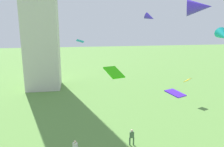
{
  "coord_description": "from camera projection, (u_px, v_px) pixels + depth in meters",
  "views": [
    {
      "loc": [
        -4.19,
        -1.12,
        12.64
      ],
      "look_at": [
        -0.51,
        20.83,
        7.57
      ],
      "focal_mm": 35.8,
      "sensor_mm": 36.0,
      "label": 1
    }
  ],
  "objects": [
    {
      "name": "kite_flying_4",
      "position": [
        199.0,
        7.0,
        19.65
      ],
      "size": [
        2.58,
        2.32,
        1.57
      ],
      "rotation": [
        0.0,
        0.0,
        1.07
      ],
      "color": "#4E31DB"
    },
    {
      "name": "kite_flying_5",
      "position": [
        187.0,
        80.0,
        35.83
      ],
      "size": [
        1.38,
        1.33,
        0.66
      ],
      "rotation": [
        0.0,
        0.0,
        3.73
      ],
      "color": "#C4A10D"
    },
    {
      "name": "kite_flying_3",
      "position": [
        150.0,
        17.0,
        23.58
      ],
      "size": [
        1.36,
        1.28,
        1.02
      ],
      "rotation": [
        0.0,
        0.0,
        0.9
      ],
      "color": "#4E36E0"
    },
    {
      "name": "person_5",
      "position": [
        75.0,
        147.0,
        21.42
      ],
      "size": [
        0.5,
        0.45,
        1.68
      ],
      "rotation": [
        0.0,
        0.0,
        2.55
      ],
      "color": "silver",
      "rests_on": "ground_plane"
    },
    {
      "name": "person_4",
      "position": [
        132.0,
        136.0,
        23.41
      ],
      "size": [
        0.55,
        0.35,
        1.79
      ],
      "rotation": [
        0.0,
        0.0,
        6.1
      ],
      "color": "#51754C",
      "rests_on": "ground_plane"
    },
    {
      "name": "kite_flying_1",
      "position": [
        223.0,
        36.0,
        29.72
      ],
      "size": [
        1.86,
        2.71,
        2.16
      ],
      "rotation": [
        0.0,
        0.0,
        6.14
      ],
      "color": "#19B6B7"
    },
    {
      "name": "kite_flying_0",
      "position": [
        175.0,
        93.0,
        18.1
      ],
      "size": [
        1.55,
        1.78,
        0.29
      ],
      "rotation": [
        0.0,
        0.0,
        5.13
      ],
      "color": "#481DCC"
    },
    {
      "name": "kite_flying_2",
      "position": [
        80.0,
        41.0,
        32.53
      ],
      "size": [
        1.24,
        0.96,
        0.5
      ],
      "rotation": [
        0.0,
        0.0,
        2.91
      ],
      "color": "#1FB999"
    },
    {
      "name": "kite_flying_8",
      "position": [
        114.0,
        72.0,
        14.81
      ],
      "size": [
        1.38,
        1.58,
        0.61
      ],
      "rotation": [
        0.0,
        0.0,
        1.97
      ],
      "color": "#2ED807"
    }
  ]
}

